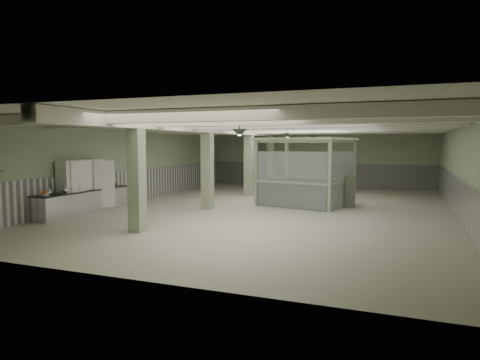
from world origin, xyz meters
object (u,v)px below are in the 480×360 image
(prep_counter, at_px, (84,202))
(guard_booth, at_px, (306,161))
(walkin_cooler, at_px, (83,188))
(filing_cabinet, at_px, (349,191))

(prep_counter, bearing_deg, guard_booth, 36.00)
(walkin_cooler, height_order, filing_cabinet, walkin_cooler)
(filing_cabinet, bearing_deg, walkin_cooler, -159.77)
(filing_cabinet, bearing_deg, prep_counter, -159.42)
(walkin_cooler, relative_size, guard_booth, 0.51)
(walkin_cooler, relative_size, filing_cabinet, 1.59)
(prep_counter, distance_m, walkin_cooler, 0.54)
(walkin_cooler, bearing_deg, prep_counter, -19.83)
(walkin_cooler, xyz_separation_m, filing_cabinet, (9.57, 5.48, -0.31))
(guard_booth, relative_size, filing_cabinet, 3.14)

